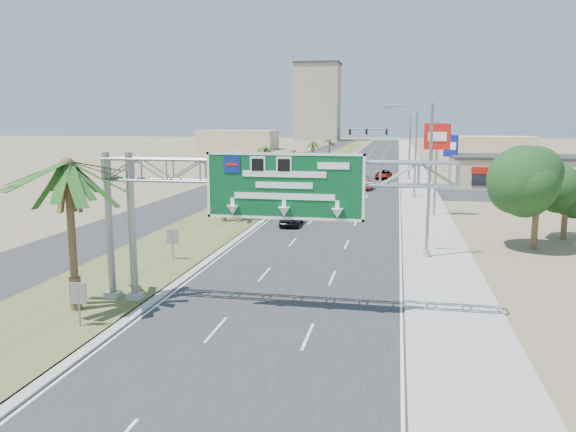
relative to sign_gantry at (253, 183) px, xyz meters
The scene contains 31 objects.
ground 11.68m from the sign_gantry, 83.89° to the right, with size 600.00×600.00×0.00m, color #8C7A59.
road 100.26m from the sign_gantry, 89.39° to the left, with size 12.00×300.00×0.02m, color #28282B.
sidewalk_right 100.71m from the sign_gantry, 84.54° to the left, with size 4.00×300.00×0.10m, color #9E9B93.
median_grass 100.65m from the sign_gantry, 95.10° to the left, with size 7.00×300.00×0.12m, color #425726.
opposing_road 101.51m from the sign_gantry, 99.05° to the left, with size 8.00×300.00×0.02m, color #28282B.
sign_gantry is the anchor object (origin of this frame).
palm_near 8.41m from the sign_gantry, 166.68° to the right, with size 5.70×5.70×8.35m.
palm_row_b 23.66m from the sign_gantry, 110.92° to the left, with size 3.99×3.99×5.95m.
palm_row_c 39.00m from the sign_gantry, 102.50° to the left, with size 3.99×3.99×6.75m.
palm_row_d 56.73m from the sign_gantry, 98.56° to the left, with size 3.99×3.99×5.45m.
palm_row_e 75.55m from the sign_gantry, 96.41° to the left, with size 3.99×3.99×6.15m.
palm_row_f 100.44m from the sign_gantry, 94.82° to the left, with size 3.99×3.99×5.75m.
streetlight_near 14.75m from the sign_gantry, 55.30° to the left, with size 3.27×0.44×10.00m.
streetlight_mid 42.92m from the sign_gantry, 78.76° to the left, with size 3.27×0.44×10.00m.
streetlight_far 78.53m from the sign_gantry, 83.89° to the left, with size 3.27×0.44×10.00m.
signal_mast 62.37m from the sign_gantry, 84.26° to the left, with size 10.28×0.71×8.00m.
store_building 60.77m from the sign_gantry, 67.64° to the left, with size 18.00×10.00×4.00m, color #CCB68A.
oak_near 22.77m from the sign_gantry, 45.02° to the left, with size 4.50×4.50×6.80m.
oak_far 27.77m from the sign_gantry, 46.48° to the left, with size 3.50×3.50×5.60m.
median_signback_a 9.06m from the sign_gantry, 149.77° to the right, with size 0.75×0.08×2.08m.
median_signback_b 11.90m from the sign_gantry, 132.65° to the left, with size 0.75×0.08×2.08m.
tower_distant 242.33m from the sign_gantry, 97.34° to the left, with size 20.00×16.00×35.00m, color tan.
building_distant_left 156.40m from the sign_gantry, 106.32° to the left, with size 24.00×14.00×6.00m, color #CCB68A.
building_distant_right 133.78m from the sign_gantry, 76.57° to the left, with size 20.00×12.00×5.00m, color #CCB68A.
car_left_lane 22.53m from the sign_gantry, 95.98° to the left, with size 1.68×4.18×1.42m, color black.
car_mid_lane 49.03m from the sign_gantry, 86.99° to the left, with size 1.40×4.02×1.32m, color maroon.
car_right_lane 63.32m from the sign_gantry, 85.94° to the left, with size 2.30×4.99×1.39m, color gray.
car_far 79.55m from the sign_gantry, 90.63° to the left, with size 2.25×5.54×1.61m, color black.
pole_sign_red_near 30.87m from the sign_gantry, 70.97° to the left, with size 2.41×0.47×8.87m.
pole_sign_blue 58.24m from the sign_gantry, 76.34° to the left, with size 1.95×1.10×7.18m.
pole_sign_red_far 78.90m from the sign_gantry, 80.83° to the left, with size 2.21×0.80×8.45m.
Camera 1 is at (5.44, -14.96, 8.87)m, focal length 35.00 mm.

